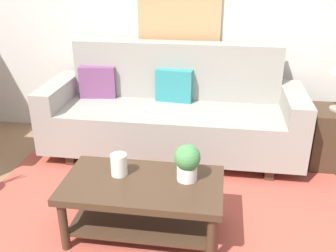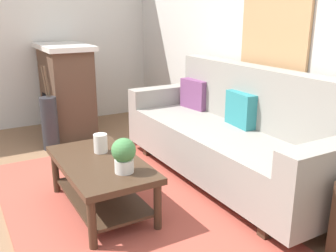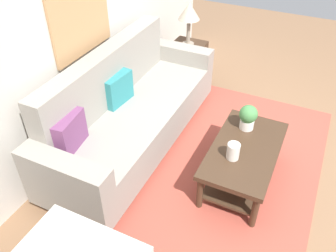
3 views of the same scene
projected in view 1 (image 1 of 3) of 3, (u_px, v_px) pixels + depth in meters
wall_back at (186, 10)px, 3.83m from camera, size 5.71×0.10×2.70m
area_rug at (160, 220)px, 2.88m from camera, size 2.96×1.76×0.01m
couch at (172, 113)px, 3.72m from camera, size 2.47×0.84×1.08m
throw_pillow_plum at (98, 82)px, 3.84m from camera, size 0.37×0.17×0.32m
throw_pillow_teal at (174, 85)px, 3.73m from camera, size 0.37×0.16×0.32m
coffee_table at (143, 196)px, 2.63m from camera, size 1.10×0.60×0.43m
tabletop_vase at (119, 165)px, 2.64m from camera, size 0.11×0.11×0.16m
potted_plant_tabletop at (187, 161)px, 2.56m from camera, size 0.18×0.18×0.26m
side_table at (333, 138)px, 3.57m from camera, size 0.44×0.44×0.56m
framed_painting at (179, 3)px, 3.74m from camera, size 0.84×0.03×0.79m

